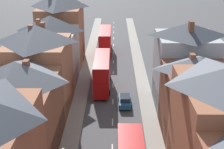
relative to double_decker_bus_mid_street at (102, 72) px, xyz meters
The scene contains 7 objects.
pavement_left 5.15m from the double_decker_bus_mid_street, 139.03° to the left, with size 2.20×104.00×0.14m, color gray.
pavement_right 7.97m from the double_decker_bus_mid_street, 22.47° to the left, with size 2.20×104.00×0.14m, color gray.
centre_line_dashes 3.45m from the double_decker_bus_mid_street, 25.36° to the left, with size 0.14×97.80×0.01m.
terrace_row_left 17.93m from the double_decker_bus_mid_street, 118.42° to the right, with size 8.00×65.58×14.23m.
double_decker_bus_mid_street is the anchor object (origin of this frame).
double_decker_bus_far_approaching 18.30m from the double_decker_bus_mid_street, 90.00° to the left, with size 2.74×10.80×5.30m.
car_parked_right_a 7.53m from the double_decker_bus_mid_street, 60.17° to the right, with size 1.90×4.13×1.61m.
Camera 1 is at (0.22, -12.42, 21.75)m, focal length 50.00 mm.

